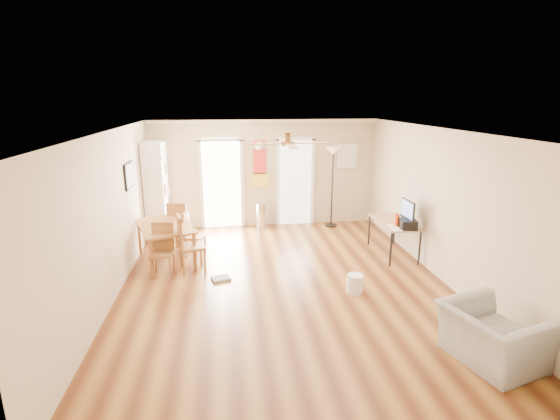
{
  "coord_description": "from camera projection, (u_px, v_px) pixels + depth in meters",
  "views": [
    {
      "loc": [
        -0.93,
        -6.55,
        3.09
      ],
      "look_at": [
        0.0,
        0.6,
        1.15
      ],
      "focal_mm": 26.76,
      "sensor_mm": 36.0,
      "label": 1
    }
  ],
  "objects": [
    {
      "name": "floor",
      "position": [
        284.0,
        283.0,
        7.19
      ],
      "size": [
        7.0,
        7.0,
        0.0
      ],
      "primitive_type": "plane",
      "color": "brown",
      "rests_on": "ground"
    },
    {
      "name": "ceiling",
      "position": [
        285.0,
        130.0,
        6.52
      ],
      "size": [
        5.5,
        7.0,
        0.0
      ],
      "primitive_type": null,
      "color": "silver",
      "rests_on": "floor"
    },
    {
      "name": "wall_back",
      "position": [
        265.0,
        174.0,
        10.21
      ],
      "size": [
        5.5,
        0.04,
        2.6
      ],
      "primitive_type": null,
      "color": "beige",
      "rests_on": "floor"
    },
    {
      "name": "wall_front",
      "position": [
        343.0,
        318.0,
        3.5
      ],
      "size": [
        5.5,
        0.04,
        2.6
      ],
      "primitive_type": null,
      "color": "beige",
      "rests_on": "floor"
    },
    {
      "name": "wall_left",
      "position": [
        111.0,
        217.0,
        6.51
      ],
      "size": [
        0.04,
        7.0,
        2.6
      ],
      "primitive_type": null,
      "color": "beige",
      "rests_on": "floor"
    },
    {
      "name": "wall_right",
      "position": [
        442.0,
        205.0,
        7.2
      ],
      "size": [
        0.04,
        7.0,
        2.6
      ],
      "primitive_type": null,
      "color": "beige",
      "rests_on": "floor"
    },
    {
      "name": "crown_molding",
      "position": [
        285.0,
        133.0,
        6.53
      ],
      "size": [
        5.5,
        7.0,
        0.08
      ],
      "primitive_type": null,
      "color": "white",
      "rests_on": "wall_back"
    },
    {
      "name": "kitchen_doorway",
      "position": [
        222.0,
        185.0,
        10.12
      ],
      "size": [
        0.9,
        0.1,
        2.1
      ],
      "primitive_type": null,
      "color": "white",
      "rests_on": "wall_back"
    },
    {
      "name": "bathroom_doorway",
      "position": [
        295.0,
        183.0,
        10.35
      ],
      "size": [
        0.8,
        0.1,
        2.1
      ],
      "primitive_type": null,
      "color": "white",
      "rests_on": "wall_back"
    },
    {
      "name": "wall_decal",
      "position": [
        260.0,
        164.0,
        10.11
      ],
      "size": [
        0.46,
        0.03,
        1.1
      ],
      "primitive_type": "cube",
      "color": "red",
      "rests_on": "wall_back"
    },
    {
      "name": "ac_grille",
      "position": [
        347.0,
        156.0,
        10.33
      ],
      "size": [
        0.5,
        0.04,
        0.6
      ],
      "primitive_type": "cube",
      "color": "white",
      "rests_on": "wall_back"
    },
    {
      "name": "framed_poster",
      "position": [
        129.0,
        175.0,
        7.75
      ],
      "size": [
        0.04,
        0.66,
        0.48
      ],
      "primitive_type": "cube",
      "color": "black",
      "rests_on": "wall_left"
    },
    {
      "name": "ceiling_fan",
      "position": [
        288.0,
        143.0,
        6.27
      ],
      "size": [
        1.24,
        1.24,
        0.2
      ],
      "primitive_type": null,
      "color": "#593819",
      "rests_on": "ceiling"
    },
    {
      "name": "bookshelf",
      "position": [
        157.0,
        189.0,
        9.48
      ],
      "size": [
        0.47,
        0.99,
        2.16
      ],
      "primitive_type": null,
      "rotation": [
        0.0,
        0.0,
        -0.04
      ],
      "color": "white",
      "rests_on": "floor"
    },
    {
      "name": "dining_table",
      "position": [
        165.0,
        243.0,
        8.08
      ],
      "size": [
        1.34,
        1.7,
        0.74
      ],
      "primitive_type": null,
      "rotation": [
        0.0,
        0.0,
        0.34
      ],
      "color": "olive",
      "rests_on": "floor"
    },
    {
      "name": "dining_chair_right_a",
      "position": [
        195.0,
        234.0,
        8.35
      ],
      "size": [
        0.44,
        0.44,
        0.9
      ],
      "primitive_type": null,
      "rotation": [
        0.0,
        0.0,
        1.34
      ],
      "color": "#9F6E33",
      "rests_on": "floor"
    },
    {
      "name": "dining_chair_right_b",
      "position": [
        192.0,
        243.0,
        7.58
      ],
      "size": [
        0.52,
        0.52,
        1.06
      ],
      "primitive_type": null,
      "rotation": [
        0.0,
        0.0,
        1.79
      ],
      "color": "#AD7337",
      "rests_on": "floor"
    },
    {
      "name": "dining_chair_near",
      "position": [
        162.0,
        251.0,
        7.4
      ],
      "size": [
        0.42,
        0.42,
        0.94
      ],
      "primitive_type": null,
      "rotation": [
        0.0,
        0.0,
        -0.08
      ],
      "color": "#A27534",
      "rests_on": "floor"
    },
    {
      "name": "dining_chair_far",
      "position": [
        180.0,
        224.0,
        8.87
      ],
      "size": [
        0.48,
        0.48,
        0.99
      ],
      "primitive_type": null,
      "rotation": [
        0.0,
        0.0,
        2.96
      ],
      "color": "#A86B36",
      "rests_on": "floor"
    },
    {
      "name": "trash_can",
      "position": [
        262.0,
        216.0,
        10.19
      ],
      "size": [
        0.31,
        0.31,
        0.61
      ],
      "primitive_type": "cylinder",
      "rotation": [
        0.0,
        0.0,
        -0.1
      ],
      "color": "#BCBCBF",
      "rests_on": "floor"
    },
    {
      "name": "torchiere_lamp",
      "position": [
        332.0,
        187.0,
        10.17
      ],
      "size": [
        0.44,
        0.44,
        1.97
      ],
      "primitive_type": null,
      "rotation": [
        0.0,
        0.0,
        -0.22
      ],
      "color": "black",
      "rests_on": "floor"
    },
    {
      "name": "computer_desk",
      "position": [
        393.0,
        238.0,
        8.45
      ],
      "size": [
        0.65,
        1.3,
        0.7
      ],
      "primitive_type": null,
      "color": "tan",
      "rests_on": "floor"
    },
    {
      "name": "imac",
      "position": [
        407.0,
        214.0,
        7.95
      ],
      "size": [
        0.1,
        0.57,
        0.52
      ],
      "primitive_type": null,
      "rotation": [
        0.0,
        0.0,
        0.04
      ],
      "color": "black",
      "rests_on": "computer_desk"
    },
    {
      "name": "keyboard",
      "position": [
        394.0,
        228.0,
        7.92
      ],
      "size": [
        0.17,
        0.44,
        0.02
      ],
      "primitive_type": "cube",
      "rotation": [
        0.0,
        0.0,
        0.06
      ],
      "color": "white",
      "rests_on": "computer_desk"
    },
    {
      "name": "printer",
      "position": [
        408.0,
        224.0,
        7.89
      ],
      "size": [
        0.35,
        0.38,
        0.17
      ],
      "primitive_type": "cube",
      "rotation": [
        0.0,
        0.0,
        -0.19
      ],
      "color": "black",
      "rests_on": "computer_desk"
    },
    {
      "name": "orange_bottle",
      "position": [
        397.0,
        220.0,
        8.03
      ],
      "size": [
        0.09,
        0.09,
        0.24
      ],
      "primitive_type": "cylinder",
      "rotation": [
        0.0,
        0.0,
        -0.07
      ],
      "color": "red",
      "rests_on": "computer_desk"
    },
    {
      "name": "wastebasket_a",
      "position": [
        355.0,
        284.0,
        6.83
      ],
      "size": [
        0.31,
        0.31,
        0.3
      ],
      "primitive_type": "cylinder",
      "rotation": [
        0.0,
        0.0,
        -0.2
      ],
      "color": "white",
      "rests_on": "floor"
    },
    {
      "name": "floor_cloth",
      "position": [
        221.0,
        279.0,
        7.32
      ],
      "size": [
        0.37,
        0.32,
        0.04
      ],
      "primitive_type": "cube",
      "rotation": [
        0.0,
        0.0,
        0.27
      ],
      "color": "gray",
      "rests_on": "floor"
    },
    {
      "name": "armchair",
      "position": [
        492.0,
        336.0,
        4.98
      ],
      "size": [
        1.16,
        1.25,
        0.68
      ],
      "primitive_type": "imported",
      "rotation": [
        0.0,
        0.0,
        1.84
      ],
      "color": "#989893",
      "rests_on": "floor"
    }
  ]
}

